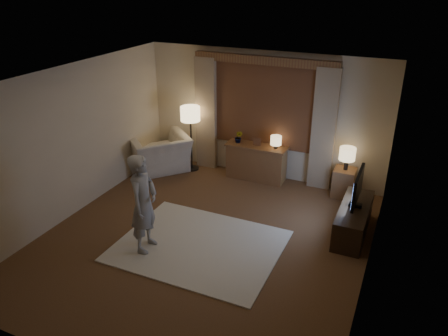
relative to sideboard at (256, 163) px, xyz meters
The scene contains 13 objects.
room 2.23m from the sideboard, 88.98° to the right, with size 5.04×5.54×2.64m.
rug 2.71m from the sideboard, 88.92° to the right, with size 2.50×2.00×0.02m, color beige.
sideboard is the anchor object (origin of this frame).
picture_frame 0.45m from the sideboard, behind, with size 0.16×0.02×0.20m, color brown.
plant 0.64m from the sideboard, behind, with size 0.17×0.13×0.30m, color #999999.
table_lamp_sideboard 0.68m from the sideboard, ahead, with size 0.22×0.22×0.30m.
floor_lamp 1.67m from the sideboard, behind, with size 0.41×0.41×1.41m.
armchair 2.10m from the sideboard, 167.56° to the right, with size 1.20×1.05×0.78m, color beige.
side_table 1.81m from the sideboard, ahead, with size 0.40×0.40×0.56m, color brown.
table_lamp_side 1.88m from the sideboard, ahead, with size 0.30×0.30×0.44m.
tv_stand 2.55m from the sideboard, 30.84° to the right, with size 0.45×1.40×0.50m, color black.
tv 2.59m from the sideboard, 30.86° to the right, with size 0.20×0.84×0.60m.
person 3.18m from the sideboard, 102.14° to the right, with size 0.57×0.37×1.57m, color #9F9A93.
Camera 1 is at (2.74, -5.29, 3.99)m, focal length 35.00 mm.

